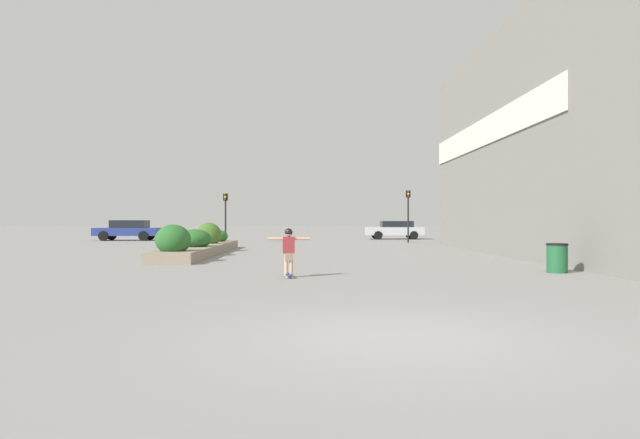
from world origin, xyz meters
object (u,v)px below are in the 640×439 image
(trash_bin, at_px, (557,258))
(car_center_right, at_px, (395,229))
(traffic_light_right, at_px, (408,207))
(car_leftmost, at_px, (128,230))
(traffic_light_left, at_px, (225,209))
(car_center_left, at_px, (545,229))
(skateboarder, at_px, (289,246))
(skateboard, at_px, (289,275))

(trash_bin, relative_size, car_center_right, 0.18)
(traffic_light_right, bearing_deg, car_leftmost, 166.63)
(car_center_right, distance_m, traffic_light_left, 14.46)
(traffic_light_left, bearing_deg, car_center_left, 12.04)
(car_leftmost, relative_size, traffic_light_left, 1.44)
(skateboarder, relative_size, car_center_left, 0.27)
(car_leftmost, relative_size, traffic_light_right, 1.34)
(trash_bin, xyz_separation_m, traffic_light_left, (-12.12, 21.01, 1.78))
(car_leftmost, distance_m, car_center_left, 30.59)
(skateboarder, distance_m, car_center_right, 30.86)
(car_center_left, distance_m, traffic_light_left, 23.27)
(skateboard, relative_size, trash_bin, 0.90)
(traffic_light_left, bearing_deg, skateboard, -77.89)
(skateboarder, distance_m, trash_bin, 7.46)
(car_leftmost, bearing_deg, car_center_right, -82.99)
(skateboarder, xyz_separation_m, car_center_left, (17.97, 27.01, 0.01))
(skateboard, xyz_separation_m, car_center_left, (17.97, 27.01, 0.73))
(car_leftmost, xyz_separation_m, traffic_light_left, (7.87, -5.35, 1.40))
(trash_bin, distance_m, car_center_left, 27.94)
(trash_bin, distance_m, traffic_light_left, 24.32)
(skateboarder, distance_m, traffic_light_right, 23.96)
(car_center_right, height_order, traffic_light_left, traffic_light_left)
(trash_bin, xyz_separation_m, car_center_right, (-0.03, 28.81, 0.35))
(car_center_right, bearing_deg, car_leftmost, 97.01)
(car_center_left, distance_m, traffic_light_right, 11.74)
(skateboard, height_order, car_center_right, car_center_right)
(skateboarder, distance_m, car_leftmost, 30.28)
(skateboard, xyz_separation_m, skateboarder, (0.00, -0.00, 0.72))
(skateboarder, bearing_deg, car_center_right, 70.31)
(trash_bin, bearing_deg, traffic_light_right, 90.67)
(skateboarder, relative_size, car_leftmost, 0.25)
(traffic_light_left, bearing_deg, trash_bin, -60.02)
(car_leftmost, bearing_deg, skateboard, -155.36)
(car_leftmost, xyz_separation_m, car_center_left, (30.59, -0.51, 0.01))
(car_center_right, bearing_deg, traffic_light_right, 178.18)
(trash_bin, xyz_separation_m, traffic_light_right, (-0.26, 21.67, 1.93))
(car_center_left, distance_m, car_center_right, 11.03)
(skateboarder, distance_m, traffic_light_left, 22.71)
(skateboarder, height_order, car_leftmost, car_leftmost)
(skateboard, bearing_deg, skateboarder, -81.90)
(skateboard, relative_size, skateboarder, 0.64)
(skateboard, xyz_separation_m, car_leftmost, (-12.62, 27.52, 0.72))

